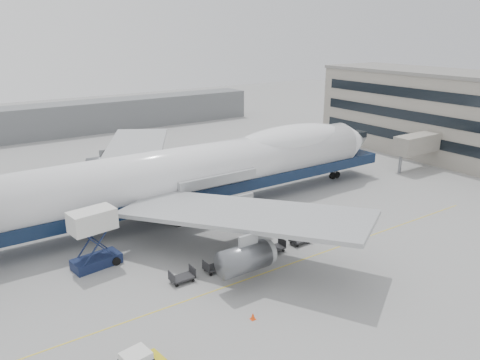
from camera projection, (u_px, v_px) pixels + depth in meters
ground at (252, 244)px, 52.09m from camera, size 260.00×260.00×0.00m
apron_line at (287, 265)px, 47.38m from camera, size 60.00×0.15×0.01m
hangar at (24, 123)px, 100.56m from camera, size 110.00×8.00×7.00m
airliner at (202, 169)px, 60.12m from camera, size 67.00×55.30×19.98m
catering_truck at (94, 235)px, 46.23m from camera, size 4.98×3.73×6.04m
traffic_cone at (253, 316)px, 38.48m from camera, size 0.42×0.42×0.62m
dolly_0 at (182, 277)px, 44.11m from camera, size 2.30×1.35×1.30m
dolly_1 at (215, 266)px, 46.09m from camera, size 2.30×1.35×1.30m
dolly_2 at (246, 256)px, 48.08m from camera, size 2.30×1.35×1.30m
dolly_3 at (274, 247)px, 50.06m from camera, size 2.30×1.35×1.30m
dolly_4 at (300, 239)px, 52.04m from camera, size 2.30×1.35×1.30m
dolly_5 at (324, 231)px, 54.02m from camera, size 2.30×1.35×1.30m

